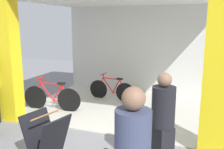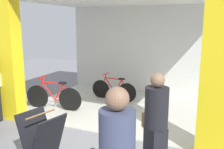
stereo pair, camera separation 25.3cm
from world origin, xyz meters
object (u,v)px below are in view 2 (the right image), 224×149
object	(u,v)px
bicycle_inside_1	(54,97)
pedestrian_1	(156,127)
sandwich_board_sign	(42,138)
bicycle_inside_0	(114,90)

from	to	relation	value
bicycle_inside_1	pedestrian_1	world-z (taller)	pedestrian_1
pedestrian_1	sandwich_board_sign	bearing A→B (deg)	-171.62
bicycle_inside_0	pedestrian_1	bearing A→B (deg)	-58.56
sandwich_board_sign	pedestrian_1	xyz separation A→B (m)	(1.89, 0.28, 0.43)
sandwich_board_sign	bicycle_inside_0	bearing A→B (deg)	93.98
sandwich_board_sign	pedestrian_1	world-z (taller)	pedestrian_1
bicycle_inside_1	pedestrian_1	bearing A→B (deg)	-31.38
bicycle_inside_0	sandwich_board_sign	distance (m)	3.81
bicycle_inside_1	pedestrian_1	xyz separation A→B (m)	(3.36, -2.05, 0.51)
bicycle_inside_1	sandwich_board_sign	world-z (taller)	bicycle_inside_1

